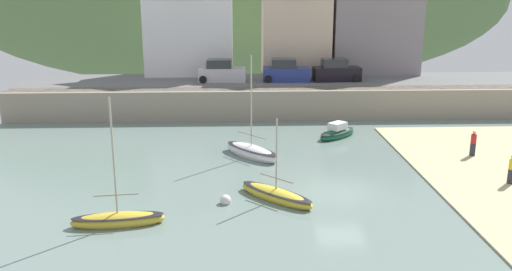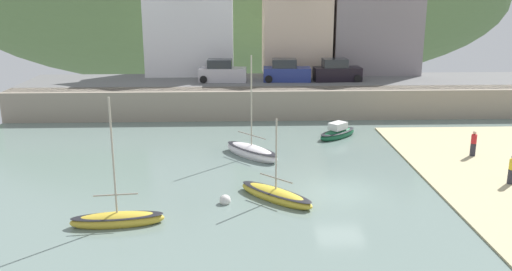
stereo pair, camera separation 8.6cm
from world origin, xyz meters
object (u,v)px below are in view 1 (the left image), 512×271
at_px(waterfront_building_centre, 296,21).
at_px(mooring_buoy, 225,200).
at_px(sailboat_nearest_shore, 251,152).
at_px(person_near_water, 473,142).
at_px(parked_car_end_of_row, 336,72).
at_px(sailboat_blue_trim, 337,133).
at_px(waterfront_building_left, 189,17).
at_px(motorboat_with_cabin, 118,219).
at_px(parked_car_by_wall, 286,72).
at_px(person_on_slipway, 512,168).
at_px(waterfront_building_right, 375,18).
at_px(sailboat_tall_mast, 276,195).
at_px(parked_car_near_slipway, 222,72).

relative_size(waterfront_building_centre, mooring_buoy, 17.10).
relative_size(sailboat_nearest_shore, person_near_water, 4.10).
distance_m(parked_car_end_of_row, person_near_water, 16.28).
distance_m(sailboat_blue_trim, person_near_water, 9.19).
bearing_deg(waterfront_building_left, motorboat_with_cabin, -92.23).
xyz_separation_m(parked_car_by_wall, person_on_slipway, (10.41, -20.00, -2.22)).
bearing_deg(parked_car_by_wall, sailboat_nearest_shore, -100.24).
height_order(person_on_slipway, mooring_buoy, person_on_slipway).
xyz_separation_m(waterfront_building_centre, parked_car_end_of_row, (3.16, -4.50, -4.13)).
relative_size(sailboat_blue_trim, parked_car_end_of_row, 0.83).
relative_size(waterfront_building_left, person_on_slipway, 6.42).
bearing_deg(person_near_water, mooring_buoy, -155.60).
distance_m(parked_car_end_of_row, mooring_buoy, 24.11).
bearing_deg(person_near_water, waterfront_building_right, 95.14).
bearing_deg(sailboat_tall_mast, parked_car_near_slipway, 143.37).
xyz_separation_m(waterfront_building_left, motorboat_with_cabin, (-1.12, -28.81, -7.42)).
distance_m(waterfront_building_centre, parked_car_near_slipway, 9.22).
relative_size(sailboat_nearest_shore, parked_car_end_of_row, 1.58).
distance_m(waterfront_building_centre, motorboat_with_cabin, 31.67).
distance_m(waterfront_building_centre, mooring_buoy, 28.14).
height_order(sailboat_nearest_shore, parked_car_by_wall, sailboat_nearest_shore).
bearing_deg(sailboat_nearest_shore, sailboat_blue_trim, 84.23).
relative_size(parked_car_by_wall, parked_car_end_of_row, 1.00).
height_order(sailboat_nearest_shore, motorboat_with_cabin, sailboat_nearest_shore).
xyz_separation_m(sailboat_blue_trim, sailboat_nearest_shore, (-6.29, -4.38, 0.01)).
bearing_deg(parked_car_end_of_row, parked_car_near_slipway, 176.79).
relative_size(waterfront_building_left, mooring_buoy, 18.30).
bearing_deg(mooring_buoy, sailboat_nearest_shore, 78.77).
relative_size(waterfront_building_right, parked_car_near_slipway, 2.46).
bearing_deg(waterfront_building_right, person_on_slipway, -86.07).
relative_size(sailboat_tall_mast, motorboat_with_cabin, 0.72).
relative_size(sailboat_nearest_shore, parked_car_by_wall, 1.58).
xyz_separation_m(sailboat_nearest_shore, motorboat_with_cabin, (-6.34, -10.02, -0.05)).
bearing_deg(waterfront_building_centre, sailboat_tall_mast, -98.13).
relative_size(waterfront_building_left, waterfront_building_right, 1.01).
height_order(waterfront_building_centre, motorboat_with_cabin, waterfront_building_centre).
distance_m(waterfront_building_right, parked_car_near_slipway, 15.67).
height_order(parked_car_near_slipway, person_near_water, parked_car_near_slipway).
distance_m(waterfront_building_centre, person_on_slipway, 26.90).
xyz_separation_m(waterfront_building_right, sailboat_blue_trim, (-5.90, -14.41, -7.31)).
height_order(waterfront_building_centre, parked_car_end_of_row, waterfront_building_centre).
distance_m(sailboat_blue_trim, person_on_slipway, 12.64).
relative_size(waterfront_building_centre, parked_car_by_wall, 2.32).
bearing_deg(parked_car_end_of_row, mooring_buoy, -116.44).
bearing_deg(motorboat_with_cabin, parked_car_near_slipway, 73.58).
distance_m(waterfront_building_right, motorboat_with_cabin, 35.04).
bearing_deg(sailboat_tall_mast, waterfront_building_left, 148.45).
height_order(parked_car_by_wall, mooring_buoy, parked_car_by_wall).
bearing_deg(waterfront_building_left, parked_car_end_of_row, -18.92).
bearing_deg(waterfront_building_centre, parked_car_near_slipway, -146.91).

